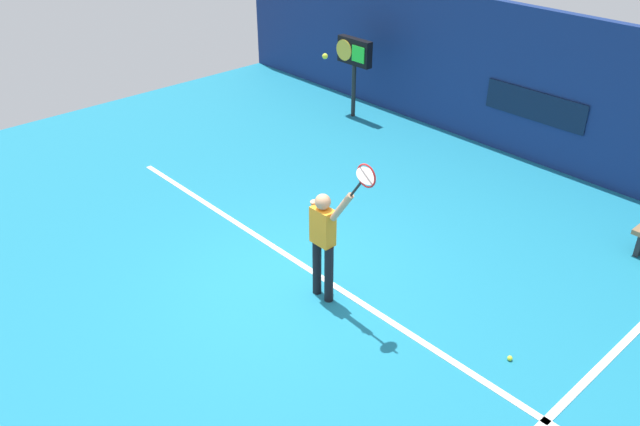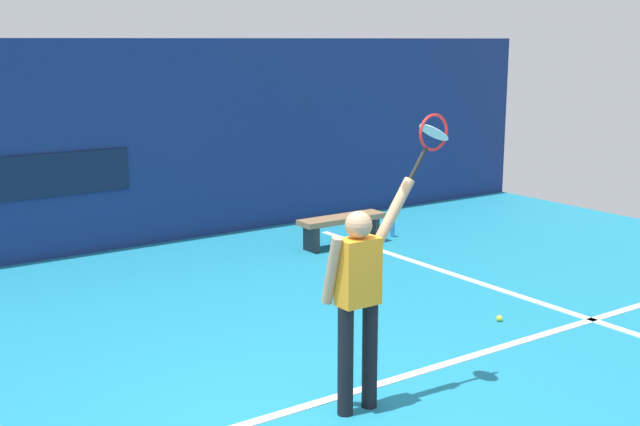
{
  "view_description": "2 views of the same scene",
  "coord_description": "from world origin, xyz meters",
  "px_view_note": "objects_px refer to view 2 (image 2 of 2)",
  "views": [
    {
      "loc": [
        6.06,
        -5.02,
        5.82
      ],
      "look_at": [
        0.26,
        0.32,
        1.21
      ],
      "focal_mm": 36.31,
      "sensor_mm": 36.0,
      "label": 1
    },
    {
      "loc": [
        -3.33,
        -4.88,
        3.01
      ],
      "look_at": [
        0.66,
        0.85,
        1.53
      ],
      "focal_mm": 46.05,
      "sensor_mm": 36.0,
      "label": 2
    }
  ],
  "objects_px": {
    "tennis_player": "(359,294)",
    "court_bench": "(342,224)",
    "tennis_racket": "(432,136)",
    "water_bottle": "(393,229)",
    "spare_ball": "(499,318)"
  },
  "relations": [
    {
      "from": "court_bench",
      "to": "water_bottle",
      "type": "distance_m",
      "value": 1.0
    },
    {
      "from": "tennis_player",
      "to": "court_bench",
      "type": "distance_m",
      "value": 5.57
    },
    {
      "from": "tennis_player",
      "to": "water_bottle",
      "type": "relative_size",
      "value": 7.98
    },
    {
      "from": "tennis_player",
      "to": "water_bottle",
      "type": "distance_m",
      "value": 6.21
    },
    {
      "from": "tennis_racket",
      "to": "court_bench",
      "type": "height_order",
      "value": "tennis_racket"
    },
    {
      "from": "tennis_player",
      "to": "water_bottle",
      "type": "bearing_deg",
      "value": 47.47
    },
    {
      "from": "tennis_racket",
      "to": "court_bench",
      "type": "distance_m",
      "value": 5.48
    },
    {
      "from": "spare_ball",
      "to": "tennis_racket",
      "type": "bearing_deg",
      "value": -155.28
    },
    {
      "from": "spare_ball",
      "to": "court_bench",
      "type": "bearing_deg",
      "value": 81.16
    },
    {
      "from": "court_bench",
      "to": "water_bottle",
      "type": "relative_size",
      "value": 5.83
    },
    {
      "from": "water_bottle",
      "to": "tennis_racket",
      "type": "bearing_deg",
      "value": -126.96
    },
    {
      "from": "tennis_racket",
      "to": "court_bench",
      "type": "bearing_deg",
      "value": 61.8
    },
    {
      "from": "spare_ball",
      "to": "tennis_player",
      "type": "bearing_deg",
      "value": -161.88
    },
    {
      "from": "court_bench",
      "to": "spare_ball",
      "type": "relative_size",
      "value": 20.59
    },
    {
      "from": "water_bottle",
      "to": "spare_ball",
      "type": "relative_size",
      "value": 3.53
    }
  ]
}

